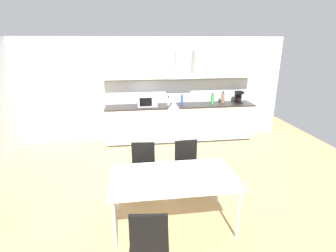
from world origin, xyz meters
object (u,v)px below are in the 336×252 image
(bottle_brown, at_px, (223,98))
(bottle_blue, at_px, (182,100))
(pendant_lamp, at_px, (174,110))
(chair_near_left, at_px, (149,236))
(chair_far_right, at_px, (187,161))
(coffee_maker, at_px, (239,97))
(microwave, at_px, (147,100))
(bottle_white, at_px, (168,101))
(dining_table, at_px, (173,179))
(chair_far_left, at_px, (143,164))
(bottle_green, at_px, (212,99))

(bottle_brown, height_order, bottle_blue, bottle_brown)
(pendant_lamp, bearing_deg, chair_near_left, -114.59)
(chair_near_left, height_order, pendant_lamp, pendant_lamp)
(chair_far_right, bearing_deg, coffee_maker, 52.38)
(microwave, distance_m, bottle_white, 0.54)
(bottle_blue, xyz_separation_m, chair_far_right, (-0.36, -2.38, -0.52))
(coffee_maker, bearing_deg, dining_table, -124.39)
(coffee_maker, distance_m, bottle_white, 1.82)
(bottle_brown, distance_m, chair_far_left, 3.29)
(microwave, distance_m, chair_far_left, 2.43)
(bottle_green, bearing_deg, bottle_brown, 17.94)
(bottle_green, bearing_deg, coffee_maker, 5.35)
(microwave, distance_m, coffee_maker, 2.35)
(microwave, relative_size, bottle_white, 2.13)
(bottle_white, distance_m, chair_far_right, 2.44)
(bottle_green, xyz_separation_m, chair_near_left, (-1.88, -4.00, -0.52))
(bottle_white, xyz_separation_m, pendant_lamp, (-0.39, -3.23, 0.62))
(microwave, bearing_deg, bottle_green, -1.41)
(bottle_green, xyz_separation_m, dining_table, (-1.50, -3.16, -0.35))
(coffee_maker, height_order, pendant_lamp, pendant_lamp)
(chair_far_left, height_order, chair_far_right, same)
(bottle_white, height_order, chair_far_right, bottle_white)
(coffee_maker, height_order, bottle_green, coffee_maker)
(bottle_white, height_order, bottle_blue, bottle_blue)
(bottle_white, distance_m, dining_table, 3.27)
(microwave, height_order, bottle_green, bottle_green)
(chair_near_left, bearing_deg, bottle_white, 79.19)
(bottle_brown, height_order, dining_table, bottle_brown)
(bottle_brown, relative_size, chair_far_left, 0.35)
(chair_far_right, bearing_deg, pendant_lamp, -113.77)
(coffee_maker, height_order, bottle_blue, coffee_maker)
(dining_table, relative_size, chair_far_right, 1.92)
(microwave, xyz_separation_m, pendant_lamp, (0.14, -3.20, 0.58))
(coffee_maker, bearing_deg, bottle_white, 179.84)
(coffee_maker, relative_size, chair_far_right, 0.34)
(microwave, distance_m, pendant_lamp, 3.25)
(microwave, distance_m, bottle_blue, 0.87)
(bottle_brown, distance_m, dining_table, 3.74)
(bottle_white, height_order, pendant_lamp, pendant_lamp)
(bottle_green, xyz_separation_m, bottle_blue, (-0.77, 0.06, -0.01))
(dining_table, height_order, pendant_lamp, pendant_lamp)
(dining_table, distance_m, chair_near_left, 0.94)
(coffee_maker, bearing_deg, pendant_lamp, -124.39)
(microwave, bearing_deg, chair_far_left, -95.48)
(microwave, bearing_deg, bottle_blue, 1.47)
(bottle_white, bearing_deg, bottle_blue, -1.53)
(bottle_blue, relative_size, pendant_lamp, 0.85)
(chair_near_left, bearing_deg, bottle_blue, 74.67)
(bottle_brown, distance_m, pendant_lamp, 3.76)
(microwave, relative_size, pendant_lamp, 1.50)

